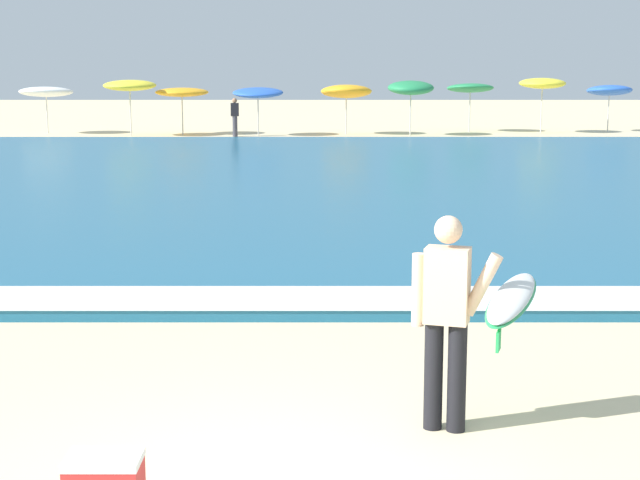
{
  "coord_description": "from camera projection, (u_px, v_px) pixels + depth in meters",
  "views": [
    {
      "loc": [
        0.31,
        -6.17,
        2.86
      ],
      "look_at": [
        0.3,
        3.88,
        1.1
      ],
      "focal_mm": 55.65,
      "sensor_mm": 36.0,
      "label": 1
    }
  ],
  "objects": [
    {
      "name": "sea",
      "position": [
        309.0,
        178.0,
        25.0
      ],
      "size": [
        120.0,
        28.0,
        0.14
      ],
      "primitive_type": "cube",
      "color": "#1E6084",
      "rests_on": "ground"
    },
    {
      "name": "surfer_with_board",
      "position": [
        477.0,
        307.0,
        7.68
      ],
      "size": [
        1.24,
        2.3,
        1.73
      ],
      "color": "black",
      "rests_on": "ground"
    },
    {
      "name": "beach_umbrella_6",
      "position": [
        471.0,
        88.0,
        43.57
      ],
      "size": [
        2.05,
        2.08,
        2.2
      ],
      "color": "beige",
      "rests_on": "ground"
    },
    {
      "name": "beach_umbrella_8",
      "position": [
        610.0,
        90.0,
        43.55
      ],
      "size": [
        1.96,
        1.99,
        2.12
      ],
      "color": "beige",
      "rests_on": "ground"
    },
    {
      "name": "beach_umbrella_5",
      "position": [
        412.0,
        88.0,
        41.15
      ],
      "size": [
        1.92,
        1.96,
        2.35
      ],
      "color": "beige",
      "rests_on": "ground"
    },
    {
      "name": "beach_umbrella_7",
      "position": [
        543.0,
        83.0,
        42.73
      ],
      "size": [
        2.0,
        2.01,
        2.4
      ],
      "color": "beige",
      "rests_on": "ground"
    },
    {
      "name": "beach_umbrella_0",
      "position": [
        47.0,
        92.0,
        42.43
      ],
      "size": [
        2.28,
        2.3,
        2.06
      ],
      "color": "beige",
      "rests_on": "ground"
    },
    {
      "name": "beach_umbrella_1",
      "position": [
        130.0,
        85.0,
        40.85
      ],
      "size": [
        2.17,
        2.19,
        2.35
      ],
      "color": "beige",
      "rests_on": "ground"
    },
    {
      "name": "beachgoer_near_row_left",
      "position": [
        236.0,
        116.0,
        40.73
      ],
      "size": [
        0.32,
        0.2,
        1.58
      ],
      "color": "#383842",
      "rests_on": "ground"
    },
    {
      "name": "beach_umbrella_4",
      "position": [
        347.0,
        91.0,
        41.9
      ],
      "size": [
        2.16,
        2.19,
        2.18
      ],
      "color": "beige",
      "rests_on": "ground"
    },
    {
      "name": "surf_foam",
      "position": [
        295.0,
        298.0,
        11.79
      ],
      "size": [
        120.0,
        1.24,
        0.01
      ],
      "primitive_type": "cube",
      "color": "white",
      "rests_on": "sea"
    },
    {
      "name": "beach_umbrella_3",
      "position": [
        259.0,
        93.0,
        41.18
      ],
      "size": [
        2.11,
        2.14,
        2.07
      ],
      "color": "beige",
      "rests_on": "ground"
    },
    {
      "name": "beach_umbrella_2",
      "position": [
        183.0,
        92.0,
        41.98
      ],
      "size": [
        2.26,
        2.27,
        1.99
      ],
      "color": "beige",
      "rests_on": "ground"
    }
  ]
}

